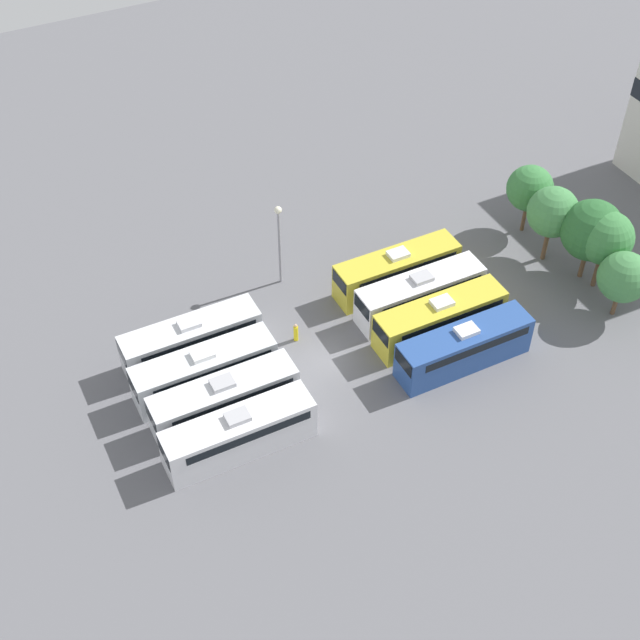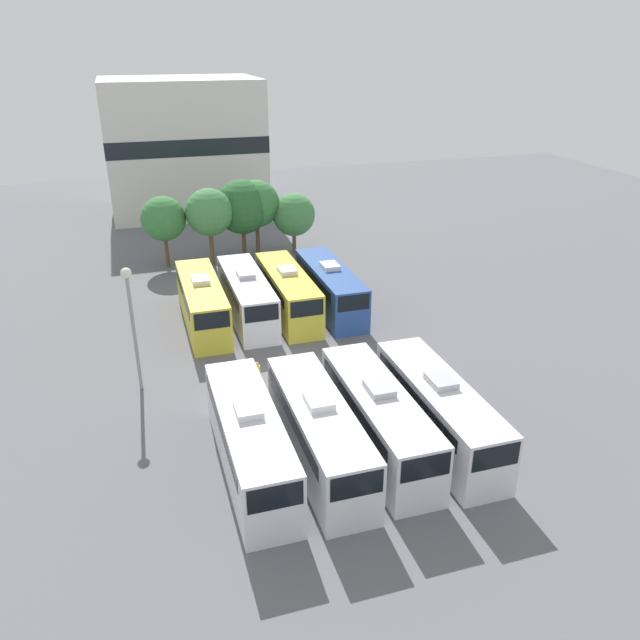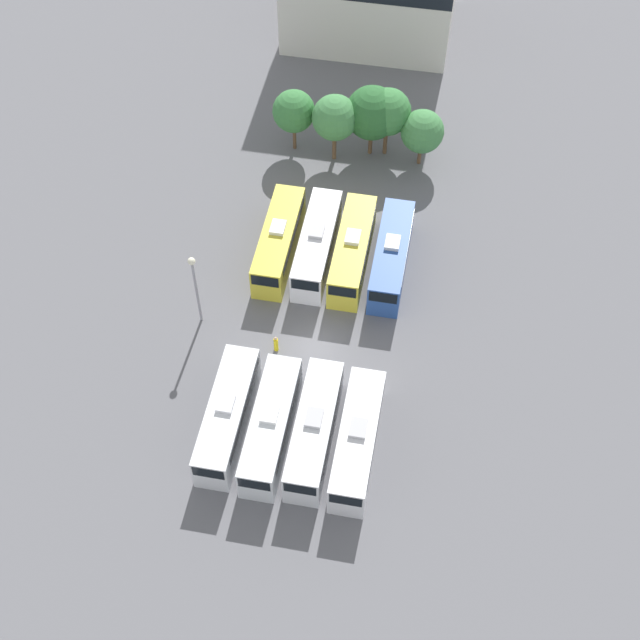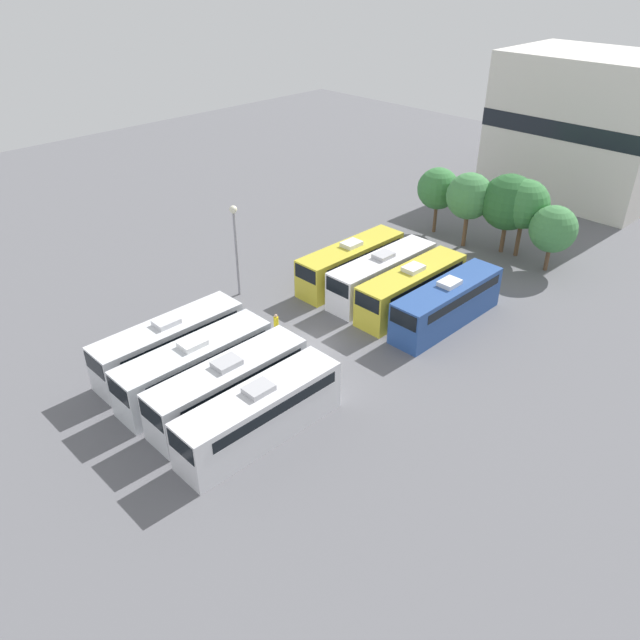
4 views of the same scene
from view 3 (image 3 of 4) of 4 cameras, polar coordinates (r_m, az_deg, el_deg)
ground_plane at (r=71.30m, az=-0.29°, el=-1.55°), size 128.46×128.46×0.00m
bus_0 at (r=65.94m, az=-5.94°, el=-6.05°), size 2.63×10.47×3.59m
bus_1 at (r=65.25m, az=-3.16°, el=-6.73°), size 2.63×10.47×3.59m
bus_2 at (r=64.97m, az=-0.37°, el=-7.01°), size 2.63×10.47×3.59m
bus_3 at (r=64.61m, az=2.41°, el=-7.64°), size 2.63×10.47×3.59m
bus_4 at (r=76.05m, az=-2.65°, el=5.12°), size 2.63×10.47×3.59m
bus_5 at (r=75.69m, az=-0.19°, el=4.89°), size 2.63×10.47×3.59m
bus_6 at (r=75.29m, az=2.09°, el=4.51°), size 2.63×10.47×3.59m
bus_7 at (r=75.08m, az=4.59°, el=4.15°), size 2.63×10.47×3.59m
worker_person at (r=70.45m, az=-2.84°, el=-1.55°), size 0.36×0.36×1.65m
light_pole at (r=69.40m, az=-8.03°, el=2.60°), size 0.60×0.60×7.58m
tree_0 at (r=84.06m, az=-1.69°, el=13.21°), size 3.96×3.96×6.41m
tree_1 at (r=82.64m, az=0.95°, el=12.82°), size 4.22×4.22×6.99m
tree_2 at (r=83.40m, az=3.36°, el=13.09°), size 4.99×4.99×7.29m
tree_3 at (r=83.40m, az=4.35°, el=13.14°), size 4.35×4.35×7.11m
tree_4 at (r=83.32m, az=6.56°, el=11.90°), size 4.01×4.01×5.84m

